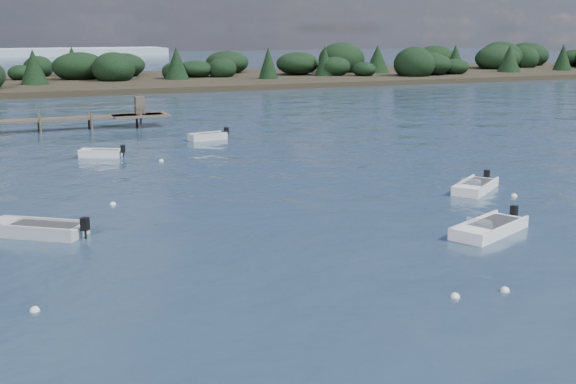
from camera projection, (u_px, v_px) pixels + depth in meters
name	position (u px, v px, depth m)	size (l,w,h in m)	color
ground	(77.00, 114.00, 74.46)	(400.00, 400.00, 0.00)	#19283A
dinghy_mid_white_b	(475.00, 188.00, 39.35)	(4.02, 3.47, 1.05)	silver
dinghy_mid_white_a	(489.00, 230.00, 31.17)	(4.55, 3.18, 1.07)	silver
tender_far_grey_b	(208.00, 138.00, 57.31)	(3.41, 1.66, 1.14)	#A9ADB0
tender_far_white	(101.00, 155.00, 49.70)	(3.09, 2.29, 1.07)	silver
dinghy_mid_grey	(37.00, 231.00, 30.91)	(4.28, 3.74, 1.14)	#A9ADB0
buoy_b	(505.00, 291.00, 24.31)	(0.32, 0.32, 0.32)	silver
buoy_c	(35.00, 311.00, 22.60)	(0.32, 0.32, 0.32)	silver
buoy_d	(514.00, 196.00, 38.02)	(0.32, 0.32, 0.32)	silver
buoy_e	(161.00, 161.00, 48.09)	(0.32, 0.32, 0.32)	silver
buoy_extra_a	(455.00, 297.00, 23.76)	(0.32, 0.32, 0.32)	silver
buoy_extra_b	(113.00, 205.00, 36.23)	(0.32, 0.32, 0.32)	silver
far_headland	(199.00, 70.00, 119.49)	(190.00, 40.00, 5.80)	black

